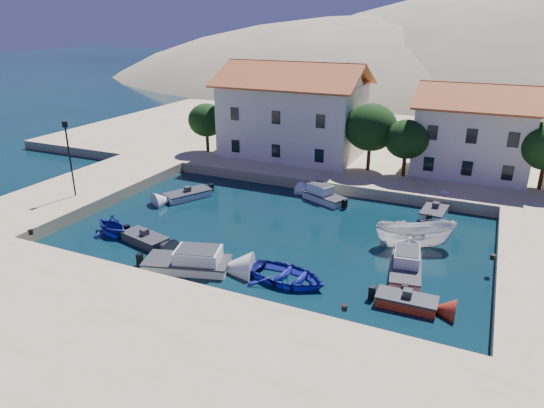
{
  "coord_description": "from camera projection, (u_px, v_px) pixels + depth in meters",
  "views": [
    {
      "loc": [
        13.42,
        -19.88,
        14.91
      ],
      "look_at": [
        -0.55,
        10.65,
        2.0
      ],
      "focal_mm": 32.0,
      "sensor_mm": 36.0,
      "label": 1
    }
  ],
  "objects": [
    {
      "name": "hills",
      "position": [
        513.0,
        168.0,
        132.74
      ],
      "size": [
        254.0,
        176.0,
        99.0
      ],
      "color": "gray",
      "rests_on": "ground"
    },
    {
      "name": "trees",
      "position": [
        386.0,
        133.0,
        45.55
      ],
      "size": [
        37.3,
        5.3,
        6.45
      ],
      "color": "#382314",
      "rests_on": "quay_north"
    },
    {
      "name": "building_mid",
      "position": [
        474.0,
        128.0,
        45.52
      ],
      "size": [
        10.5,
        8.4,
        8.3
      ],
      "color": "beige",
      "rests_on": "quay_north"
    },
    {
      "name": "cabin_cruiser_east",
      "position": [
        406.0,
        268.0,
        29.87
      ],
      "size": [
        2.45,
        4.69,
        1.6
      ],
      "rotation": [
        0.0,
        0.0,
        1.72
      ],
      "color": "silver",
      "rests_on": "ground"
    },
    {
      "name": "cabin_cruiser_north",
      "position": [
        325.0,
        196.0,
        41.99
      ],
      "size": [
        4.23,
        3.12,
        1.6
      ],
      "rotation": [
        0.0,
        0.0,
        2.71
      ],
      "color": "silver",
      "rests_on": "ground"
    },
    {
      "name": "quay_south",
      "position": [
        132.0,
        355.0,
        22.17
      ],
      "size": [
        52.0,
        12.0,
        1.0
      ],
      "primitive_type": "cube",
      "color": "tan",
      "rests_on": "ground"
    },
    {
      "name": "motorboat_red_se",
      "position": [
        407.0,
        302.0,
        26.69
      ],
      "size": [
        3.33,
        1.56,
        1.25
      ],
      "rotation": [
        0.0,
        0.0,
        0.03
      ],
      "color": "maroon",
      "rests_on": "ground"
    },
    {
      "name": "motorboat_white_ne",
      "position": [
        435.0,
        211.0,
        39.22
      ],
      "size": [
        2.13,
        3.98,
        1.25
      ],
      "rotation": [
        0.0,
        0.0,
        1.48
      ],
      "color": "silver",
      "rests_on": "ground"
    },
    {
      "name": "building_left",
      "position": [
        293.0,
        109.0,
        51.4
      ],
      "size": [
        14.7,
        9.45,
        9.7
      ],
      "color": "beige",
      "rests_on": "quay_north"
    },
    {
      "name": "lamppost",
      "position": [
        69.0,
        152.0,
        39.32
      ],
      "size": [
        0.35,
        0.25,
        6.22
      ],
      "color": "black",
      "rests_on": "quay_west"
    },
    {
      "name": "motorboat_grey_sw",
      "position": [
        145.0,
        239.0,
        34.27
      ],
      "size": [
        3.85,
        2.38,
        1.25
      ],
      "rotation": [
        0.0,
        0.0,
        -0.24
      ],
      "color": "#323337",
      "rests_on": "ground"
    },
    {
      "name": "rowboat_south",
      "position": [
        287.0,
        281.0,
        29.37
      ],
      "size": [
        5.42,
        4.14,
        1.05
      ],
      "primitive_type": "imported",
      "rotation": [
        0.0,
        0.0,
        1.46
      ],
      "color": "navy",
      "rests_on": "ground"
    },
    {
      "name": "quay_west",
      "position": [
        81.0,
        191.0,
        43.13
      ],
      "size": [
        8.0,
        20.0,
        1.0
      ],
      "primitive_type": "cube",
      "color": "tan",
      "rests_on": "ground"
    },
    {
      "name": "boat_east",
      "position": [
        414.0,
        247.0,
        33.75
      ],
      "size": [
        5.86,
        3.96,
        2.12
      ],
      "primitive_type": "imported",
      "rotation": [
        0.0,
        0.0,
        1.95
      ],
      "color": "silver",
      "rests_on": "ground"
    },
    {
      "name": "cabin_cruiser_south",
      "position": [
        187.0,
        262.0,
        30.68
      ],
      "size": [
        5.82,
        3.72,
        1.6
      ],
      "rotation": [
        0.0,
        0.0,
        0.29
      ],
      "color": "silver",
      "rests_on": "ground"
    },
    {
      "name": "motorboat_white_west",
      "position": [
        188.0,
        195.0,
        42.87
      ],
      "size": [
        3.54,
        4.49,
        1.25
      ],
      "rotation": [
        0.0,
        0.0,
        -2.06
      ],
      "color": "silver",
      "rests_on": "ground"
    },
    {
      "name": "rowboat_west",
      "position": [
        113.0,
        234.0,
        35.78
      ],
      "size": [
        4.0,
        3.7,
        1.75
      ],
      "primitive_type": "imported",
      "rotation": [
        0.0,
        0.0,
        -1.86
      ],
      "color": "navy",
      "rests_on": "ground"
    },
    {
      "name": "ground",
      "position": [
        203.0,
        300.0,
        27.44
      ],
      "size": [
        400.0,
        400.0,
        0.0
      ],
      "primitive_type": "plane",
      "color": "black",
      "rests_on": "ground"
    },
    {
      "name": "bollards",
      "position": [
        276.0,
        262.0,
        29.22
      ],
      "size": [
        29.36,
        9.56,
        0.3
      ],
      "color": "black",
      "rests_on": "ground"
    },
    {
      "name": "quay_north",
      "position": [
        385.0,
        145.0,
        58.73
      ],
      "size": [
        80.0,
        36.0,
        1.0
      ],
      "primitive_type": "cube",
      "color": "tan",
      "rests_on": "ground"
    }
  ]
}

